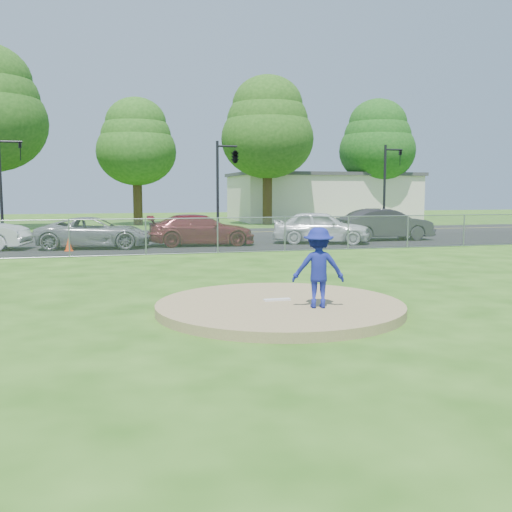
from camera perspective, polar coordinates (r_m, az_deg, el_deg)
The scene contains 19 objects.
ground at distance 22.16m, azimuth -5.38°, elevation -0.33°, with size 120.00×120.00×0.00m, color #255312.
pitchers_mound at distance 12.52m, azimuth 2.39°, elevation -5.09°, with size 5.40×5.40×0.20m, color #907B4F.
pitching_rubber at distance 12.68m, azimuth 2.12°, elevation -4.39°, with size 0.60×0.15×0.04m, color white.
chain_link_fence at distance 24.05m, azimuth -6.20°, elevation 1.99°, with size 40.00×0.06×1.50m, color gray.
parking_lot at distance 28.56m, azimuth -7.58°, elevation 1.17°, with size 50.00×8.00×0.01m, color black.
street at distance 35.98m, azimuth -9.14°, elevation 2.22°, with size 60.00×7.00×0.01m, color black.
commercial_building at distance 53.46m, azimuth 6.59°, elevation 5.93°, with size 16.40×9.40×4.30m.
tree_center at distance 45.94m, azimuth -11.88°, elevation 11.14°, with size 6.16×6.16×9.84m.
tree_right at distance 45.78m, azimuth 1.16°, elevation 12.77°, with size 7.28×7.28×11.63m.
tree_far_right at distance 52.55m, azimuth 12.03°, elevation 11.17°, with size 6.72×6.72×10.74m.
traffic_signal_left at distance 34.09m, azimuth -23.82°, elevation 7.18°, with size 1.28×0.20×5.60m.
traffic_signal_center at distance 34.61m, azimuth -2.29°, elevation 9.77°, with size 1.42×2.48×5.60m.
traffic_signal_right at distance 38.17m, azimuth 13.06°, elevation 7.42°, with size 1.28×0.20×5.60m.
pitcher at distance 11.89m, azimuth 6.25°, elevation -1.16°, with size 1.08×0.62×1.67m, color navy.
traffic_cone at distance 26.31m, azimuth -18.22°, elevation 1.15°, with size 0.32×0.32×0.62m, color #FA420D.
parked_car_gray at distance 27.34m, azimuth -15.82°, elevation 2.27°, with size 2.38×5.16×1.43m, color gray.
parked_car_darkred at distance 27.75m, azimuth -5.51°, elevation 2.61°, with size 2.10×5.17×1.50m, color maroon.
parked_car_pearl at distance 28.91m, azimuth 6.55°, elevation 2.90°, with size 1.95×4.84×1.65m, color silver.
parked_car_charcoal at distance 31.50m, azimuth 12.78°, elevation 3.10°, with size 1.78×5.11×1.68m, color #29292C.
Camera 1 is at (-3.68, -11.70, 2.60)m, focal length 40.00 mm.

